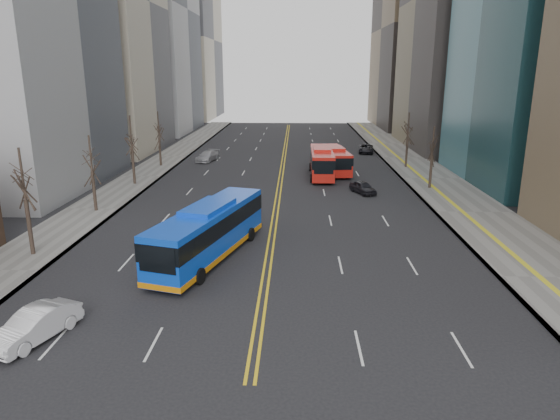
# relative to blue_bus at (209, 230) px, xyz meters

# --- Properties ---
(sidewalk_right) EXTENTS (7.00, 130.00, 0.15)m
(sidewalk_right) POSITION_rel_blue_bus_xyz_m (21.45, 25.99, -1.87)
(sidewalk_right) COLOR #65625E
(sidewalk_right) RESTS_ON ground
(sidewalk_left) EXTENTS (5.00, 130.00, 0.15)m
(sidewalk_left) POSITION_rel_blue_bus_xyz_m (-12.55, 25.99, -1.87)
(sidewalk_left) COLOR #65625E
(sidewalk_left) RESTS_ON ground
(centerline) EXTENTS (0.55, 100.00, 0.01)m
(centerline) POSITION_rel_blue_bus_xyz_m (3.95, 35.99, -1.94)
(centerline) COLOR gold
(centerline) RESTS_ON ground
(street_trees) EXTENTS (35.20, 47.20, 7.60)m
(street_trees) POSITION_rel_blue_bus_xyz_m (-3.23, 15.55, 2.93)
(street_trees) COLOR #2F251D
(street_trees) RESTS_ON ground
(blue_bus) EXTENTS (6.18, 13.03, 3.70)m
(blue_bus) POSITION_rel_blue_bus_xyz_m (0.00, 0.00, 0.00)
(blue_bus) COLOR blue
(blue_bus) RESTS_ON ground
(red_bus_near) EXTENTS (2.82, 10.88, 3.45)m
(red_bus_near) POSITION_rel_blue_bus_xyz_m (8.76, 27.23, -0.02)
(red_bus_near) COLOR #B31A13
(red_bus_near) RESTS_ON ground
(red_bus_far) EXTENTS (3.41, 10.19, 3.20)m
(red_bus_far) POSITION_rel_blue_bus_xyz_m (10.54, 29.60, -0.15)
(red_bus_far) COLOR #B31A13
(red_bus_far) RESTS_ON ground
(car_white) EXTENTS (3.08, 4.76, 1.48)m
(car_white) POSITION_rel_blue_bus_xyz_m (-6.30, -10.79, -1.20)
(car_white) COLOR silver
(car_white) RESTS_ON ground
(car_dark_mid) EXTENTS (2.78, 3.95, 1.25)m
(car_dark_mid) POSITION_rel_blue_bus_xyz_m (12.59, 18.77, -1.32)
(car_dark_mid) COLOR black
(car_dark_mid) RESTS_ON ground
(car_silver) EXTENTS (3.18, 5.24, 1.42)m
(car_silver) POSITION_rel_blue_bus_xyz_m (-6.59, 37.20, -1.23)
(car_silver) COLOR #97979C
(car_silver) RESTS_ON ground
(car_dark_far) EXTENTS (2.77, 4.97, 1.31)m
(car_dark_far) POSITION_rel_blue_bus_xyz_m (16.45, 45.28, -1.28)
(car_dark_far) COLOR black
(car_dark_far) RESTS_ON ground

